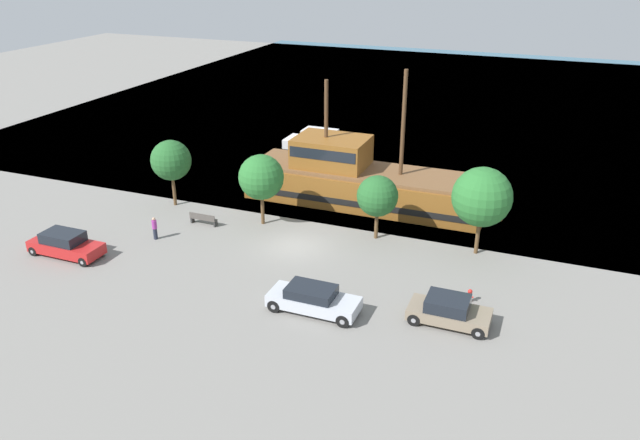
% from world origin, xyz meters
% --- Properties ---
extents(ground_plane, '(160.00, 160.00, 0.00)m').
position_xyz_m(ground_plane, '(0.00, 0.00, 0.00)').
color(ground_plane, gray).
extents(water_surface, '(80.00, 80.00, 0.00)m').
position_xyz_m(water_surface, '(0.00, 44.00, 0.00)').
color(water_surface, '#38667F').
rests_on(water_surface, ground).
extents(pirate_ship, '(19.07, 4.92, 10.14)m').
position_xyz_m(pirate_ship, '(1.56, 8.70, 1.73)').
color(pirate_ship, brown).
rests_on(pirate_ship, water_surface).
extents(moored_boat_dockside, '(7.86, 2.58, 1.87)m').
position_xyz_m(moored_boat_dockside, '(-5.78, 19.92, 0.68)').
color(moored_boat_dockside, silver).
rests_on(moored_boat_dockside, water_surface).
extents(parked_car_curb_front, '(4.86, 1.92, 1.44)m').
position_xyz_m(parked_car_curb_front, '(4.00, -6.70, 0.73)').
color(parked_car_curb_front, '#B7BCC6').
rests_on(parked_car_curb_front, ground_plane).
extents(parked_car_curb_mid, '(4.74, 1.85, 1.56)m').
position_xyz_m(parked_car_curb_mid, '(-12.81, -6.39, 0.75)').
color(parked_car_curb_mid, '#B21E1E').
rests_on(parked_car_curb_mid, ground_plane).
extents(parked_car_curb_rear, '(4.16, 2.00, 1.46)m').
position_xyz_m(parked_car_curb_rear, '(10.87, -5.16, 0.72)').
color(parked_car_curb_rear, '#7F705B').
rests_on(parked_car_curb_rear, ground_plane).
extents(fire_hydrant, '(0.42, 0.25, 0.76)m').
position_xyz_m(fire_hydrant, '(11.56, -2.67, 0.41)').
color(fire_hydrant, red).
rests_on(fire_hydrant, ground_plane).
extents(bench_promenade_east, '(1.97, 0.45, 0.85)m').
position_xyz_m(bench_promenade_east, '(-7.29, 0.77, 0.45)').
color(bench_promenade_east, '#4C4742').
rests_on(bench_promenade_east, ground_plane).
extents(pedestrian_walking_near, '(0.32, 0.32, 1.55)m').
position_xyz_m(pedestrian_walking_near, '(-9.02, -2.36, 0.78)').
color(pedestrian_walking_near, '#232838').
rests_on(pedestrian_walking_near, ground_plane).
extents(tree_row_east, '(2.94, 2.94, 4.96)m').
position_xyz_m(tree_row_east, '(-11.16, 3.12, 3.48)').
color(tree_row_east, brown).
rests_on(tree_row_east, ground_plane).
extents(tree_row_mideast, '(3.09, 3.09, 4.98)m').
position_xyz_m(tree_row_mideast, '(-3.54, 2.49, 3.43)').
color(tree_row_mideast, brown).
rests_on(tree_row_mideast, ground_plane).
extents(tree_row_midwest, '(2.69, 2.69, 4.34)m').
position_xyz_m(tree_row_midwest, '(4.46, 3.17, 2.98)').
color(tree_row_midwest, brown).
rests_on(tree_row_midwest, ground_plane).
extents(tree_row_west, '(3.68, 3.68, 5.65)m').
position_xyz_m(tree_row_west, '(10.97, 3.38, 3.81)').
color(tree_row_west, brown).
rests_on(tree_row_west, ground_plane).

